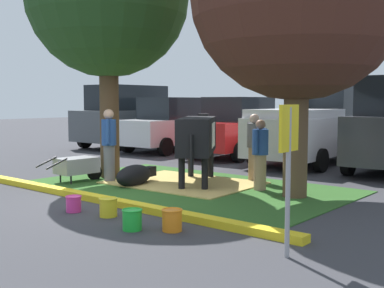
% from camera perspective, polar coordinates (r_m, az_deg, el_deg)
% --- Properties ---
extents(ground_plane, '(80.00, 80.00, 0.00)m').
position_cam_1_polar(ground_plane, '(9.68, -8.65, -6.33)').
color(ground_plane, '#38383D').
extents(grass_island, '(6.85, 4.22, 0.02)m').
position_cam_1_polar(grass_island, '(10.82, -0.59, -5.00)').
color(grass_island, '#2D5B23').
rests_on(grass_island, ground).
extents(curb_yellow, '(8.05, 0.24, 0.12)m').
position_cam_1_polar(curb_yellow, '(9.25, -9.80, -6.50)').
color(curb_yellow, yellow).
rests_on(curb_yellow, ground).
extents(hay_bedding, '(3.31, 2.55, 0.04)m').
position_cam_1_polar(hay_bedding, '(11.24, -0.99, -4.55)').
color(hay_bedding, tan).
rests_on(hay_bedding, ground).
extents(cow_holstein, '(2.08, 2.79, 1.56)m').
position_cam_1_polar(cow_holstein, '(11.21, 0.67, 1.00)').
color(cow_holstein, black).
rests_on(cow_holstein, ground).
extents(calf_lying, '(0.66, 1.33, 0.48)m').
position_cam_1_polar(calf_lying, '(11.02, -6.67, -3.65)').
color(calf_lying, black).
rests_on(calf_lying, ground).
extents(person_handler, '(0.49, 0.34, 1.60)m').
position_cam_1_polar(person_handler, '(11.55, 7.23, -0.17)').
color(person_handler, '#9E7F5B').
rests_on(person_handler, ground).
extents(person_visitor_near, '(0.38, 0.42, 1.71)m').
position_cam_1_polar(person_visitor_near, '(11.53, -9.63, 0.12)').
color(person_visitor_near, slate).
rests_on(person_visitor_near, ground).
extents(person_visitor_far, '(0.34, 0.53, 1.51)m').
position_cam_1_polar(person_visitor_far, '(10.41, 7.94, -1.04)').
color(person_visitor_far, '#9E7F5B').
rests_on(person_visitor_far, ground).
extents(wheelbarrow, '(0.65, 1.61, 0.63)m').
position_cam_1_polar(wheelbarrow, '(11.74, -13.17, -2.49)').
color(wheelbarrow, gray).
rests_on(wheelbarrow, ground).
extents(parking_sign, '(0.06, 0.44, 1.86)m').
position_cam_1_polar(parking_sign, '(5.97, 11.17, -0.72)').
color(parking_sign, '#99999E').
rests_on(parking_sign, ground).
extents(bucket_pink, '(0.28, 0.28, 0.28)m').
position_cam_1_polar(bucket_pink, '(8.69, -13.61, -6.73)').
color(bucket_pink, '#EA3893').
rests_on(bucket_pink, ground).
extents(bucket_yellow, '(0.31, 0.31, 0.31)m').
position_cam_1_polar(bucket_yellow, '(8.23, -9.71, -7.21)').
color(bucket_yellow, yellow).
rests_on(bucket_yellow, ground).
extents(bucket_green, '(0.31, 0.31, 0.31)m').
position_cam_1_polar(bucket_green, '(7.35, -6.97, -8.67)').
color(bucket_green, green).
rests_on(bucket_green, ground).
extents(bucket_orange, '(0.31, 0.31, 0.32)m').
position_cam_1_polar(bucket_orange, '(7.25, -2.33, -8.78)').
color(bucket_orange, orange).
rests_on(bucket_orange, ground).
extents(suv_black, '(2.29, 4.69, 2.52)m').
position_cam_1_polar(suv_black, '(20.41, -7.49, 3.25)').
color(suv_black, '#4C5156').
rests_on(suv_black, ground).
extents(hatchback_white, '(2.19, 4.48, 2.02)m').
position_cam_1_polar(hatchback_white, '(18.50, -2.37, 2.22)').
color(hatchback_white, silver).
rests_on(hatchback_white, ground).
extents(sedan_red, '(2.19, 4.48, 2.02)m').
position_cam_1_polar(sedan_red, '(16.75, 5.44, 1.90)').
color(sedan_red, red).
rests_on(sedan_red, ground).
extents(pickup_truck_maroon, '(2.42, 5.49, 2.42)m').
position_cam_1_polar(pickup_truck_maroon, '(15.50, 14.02, 2.00)').
color(pickup_truck_maroon, silver).
rests_on(pickup_truck_maroon, ground).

